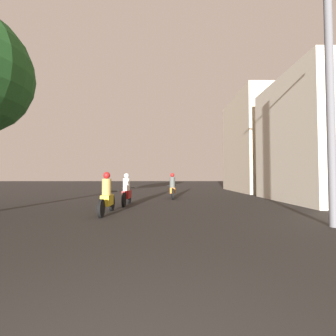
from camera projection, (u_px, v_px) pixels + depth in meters
motorcycle_yellow at (107, 197)px, 7.95m from camera, size 0.60×2.02×1.49m
motorcycle_red at (127, 192)px, 10.36m from camera, size 0.60×2.04×1.47m
motorcycle_orange at (172, 188)px, 13.49m from camera, size 0.60×2.02×1.52m
building_right_near at (328, 139)px, 11.87m from camera, size 5.25×6.09×6.56m
building_right_far at (260, 144)px, 19.91m from camera, size 4.79×7.49×8.32m
utility_pole_near at (330, 94)px, 6.02m from camera, size 1.60×0.20×6.74m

